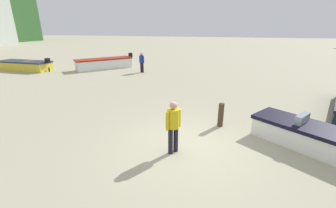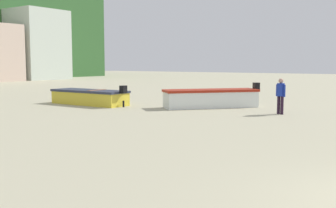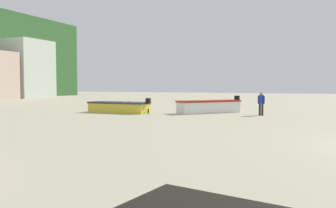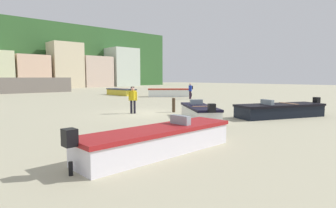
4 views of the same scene
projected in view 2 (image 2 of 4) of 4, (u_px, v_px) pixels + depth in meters
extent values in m
cube|color=beige|center=(36.00, 45.00, 55.99)|extent=(6.95, 6.81, 9.57)
cube|color=gold|center=(89.00, 98.00, 22.33)|extent=(1.50, 4.63, 0.69)
cube|color=#2C3144|center=(89.00, 91.00, 22.29)|extent=(1.58, 4.73, 0.12)
cube|color=black|center=(123.00, 89.00, 20.86)|extent=(0.32, 0.28, 0.40)
cylinder|color=black|center=(123.00, 104.00, 20.94)|extent=(0.10, 0.10, 0.35)
cube|color=#97664B|center=(97.00, 90.00, 21.96)|extent=(1.24, 0.25, 0.08)
cube|color=white|center=(211.00, 100.00, 20.82)|extent=(4.52, 4.12, 0.82)
cube|color=#9E2514|center=(211.00, 91.00, 20.77)|extent=(4.65, 4.25, 0.12)
cube|color=black|center=(256.00, 86.00, 21.40)|extent=(0.42, 0.43, 0.40)
cylinder|color=black|center=(256.00, 102.00, 21.49)|extent=(0.14, 0.14, 0.41)
cylinder|color=#281729|center=(279.00, 105.00, 18.15)|extent=(0.18, 0.18, 0.82)
cylinder|color=#281729|center=(282.00, 105.00, 17.98)|extent=(0.18, 0.18, 0.82)
cylinder|color=#1A319B|center=(281.00, 90.00, 17.99)|extent=(0.45, 0.45, 0.58)
cylinder|color=#1A319B|center=(277.00, 90.00, 18.18)|extent=(0.12, 0.12, 0.54)
cylinder|color=#1A319B|center=(284.00, 91.00, 17.81)|extent=(0.12, 0.12, 0.54)
sphere|color=tan|center=(281.00, 81.00, 17.95)|extent=(0.29, 0.29, 0.22)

